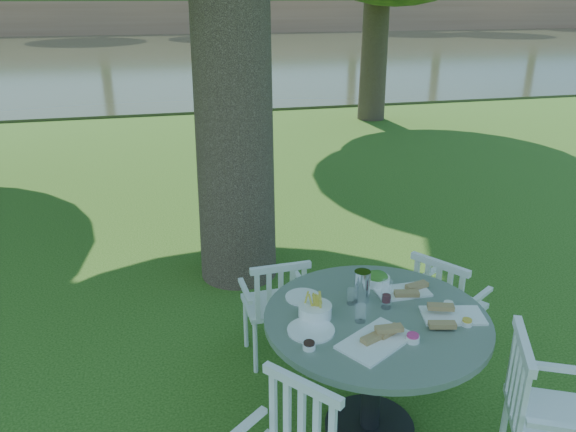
% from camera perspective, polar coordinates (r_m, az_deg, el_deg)
% --- Properties ---
extents(ground, '(140.00, 140.00, 0.00)m').
position_cam_1_polar(ground, '(4.85, 0.57, -10.24)').
color(ground, '#1C410D').
rests_on(ground, ground).
extents(table, '(1.31, 1.31, 0.82)m').
position_cam_1_polar(table, '(3.43, 8.82, -12.47)').
color(table, black).
rests_on(table, ground).
extents(chair_ne, '(0.58, 0.59, 0.87)m').
position_cam_1_polar(chair_ne, '(4.19, 15.45, -8.45)').
color(chair_ne, white).
rests_on(chair_ne, ground).
extents(chair_nw, '(0.44, 0.42, 0.84)m').
position_cam_1_polar(chair_nw, '(4.07, -1.10, -8.83)').
color(chair_nw, white).
rests_on(chair_nw, ground).
extents(chair_se, '(0.62, 0.63, 0.95)m').
position_cam_1_polar(chair_se, '(3.33, 23.93, -17.44)').
color(chair_se, white).
rests_on(chair_se, ground).
extents(tableware, '(1.16, 0.90, 0.20)m').
position_cam_1_polar(tableware, '(3.35, 7.54, -9.03)').
color(tableware, white).
rests_on(tableware, table).
extents(river, '(100.00, 28.00, 0.12)m').
position_cam_1_polar(river, '(27.13, -11.90, 15.68)').
color(river, '#30341F').
rests_on(river, ground).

